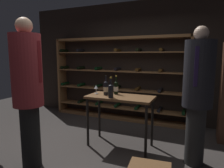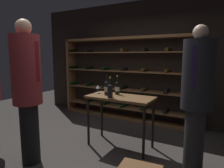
% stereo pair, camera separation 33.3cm
% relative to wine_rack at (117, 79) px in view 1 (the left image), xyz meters
% --- Properties ---
extents(ground_plane, '(10.04, 10.04, 0.00)m').
position_rel_wine_rack_xyz_m(ground_plane, '(0.39, -1.81, -1.00)').
color(ground_plane, '#383330').
extents(back_wall, '(5.86, 0.10, 2.85)m').
position_rel_wine_rack_xyz_m(back_wall, '(0.39, 0.21, 0.43)').
color(back_wall, black).
rests_on(back_wall, ground).
extents(wine_rack, '(3.41, 0.32, 2.01)m').
position_rel_wine_rack_xyz_m(wine_rack, '(0.00, 0.00, 0.00)').
color(wine_rack, brown).
rests_on(wine_rack, ground).
extents(tasting_table, '(1.13, 0.54, 0.89)m').
position_rel_wine_rack_xyz_m(tasting_table, '(0.63, -1.41, -0.22)').
color(tasting_table, brown).
rests_on(tasting_table, ground).
extents(person_guest_blue_shirt, '(0.41, 0.42, 1.97)m').
position_rel_wine_rack_xyz_m(person_guest_blue_shirt, '(1.84, -1.52, 0.10)').
color(person_guest_blue_shirt, '#262626').
rests_on(person_guest_blue_shirt, ground).
extents(person_host_in_suit, '(0.41, 0.40, 2.07)m').
position_rel_wine_rack_xyz_m(person_host_in_suit, '(-0.28, -2.54, 0.16)').
color(person_host_in_suit, black).
rests_on(person_host_in_suit, ground).
extents(wine_bottle_green_slim, '(0.08, 0.08, 0.35)m').
position_rel_wine_rack_xyz_m(wine_bottle_green_slim, '(0.36, -1.42, 0.02)').
color(wine_bottle_green_slim, black).
rests_on(wine_bottle_green_slim, tasting_table).
extents(wine_bottle_amber_reserve, '(0.09, 0.09, 0.34)m').
position_rel_wine_rack_xyz_m(wine_bottle_amber_reserve, '(0.54, -1.61, 0.02)').
color(wine_bottle_amber_reserve, black).
rests_on(wine_bottle_amber_reserve, tasting_table).
extents(wine_bottle_black_capsule, '(0.08, 0.08, 0.34)m').
position_rel_wine_rack_xyz_m(wine_bottle_black_capsule, '(0.50, -1.28, 0.02)').
color(wine_bottle_black_capsule, black).
rests_on(wine_bottle_black_capsule, tasting_table).
extents(wine_glass_stemmed_left, '(0.07, 0.07, 0.15)m').
position_rel_wine_rack_xyz_m(wine_glass_stemmed_left, '(0.14, -1.37, 0.01)').
color(wine_glass_stemmed_left, silver).
rests_on(wine_glass_stemmed_left, tasting_table).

